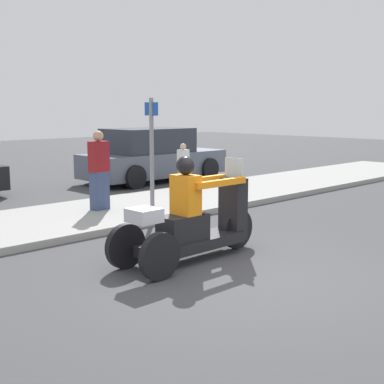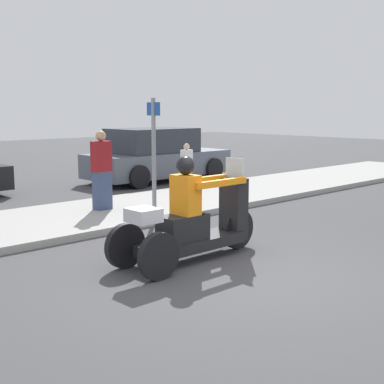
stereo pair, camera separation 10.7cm
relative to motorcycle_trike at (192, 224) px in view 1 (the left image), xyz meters
name	(u,v)px [view 1 (the left image)]	position (x,y,z in m)	size (l,w,h in m)	color
ground_plane	(250,279)	(-0.07, -1.11, -0.53)	(60.00, 60.00, 0.00)	#424244
sidewalk_strip	(60,220)	(-0.07, 3.49, -0.47)	(28.00, 2.80, 0.12)	#9E9E99
motorcycle_trike	(192,224)	(0.00, 0.00, 0.00)	(2.47, 0.80, 1.49)	black
spectator_mid_group	(183,168)	(3.81, 4.25, 0.15)	(0.28, 0.18, 1.16)	#726656
spectator_end_of_line	(99,172)	(0.91, 3.60, 0.35)	(0.39, 0.26, 1.58)	#38476B
parked_car_lot_far	(152,156)	(4.97, 6.82, 0.20)	(4.37, 1.99, 1.56)	slate
street_sign	(152,153)	(1.22, 2.34, 0.79)	(0.08, 0.36, 2.20)	gray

